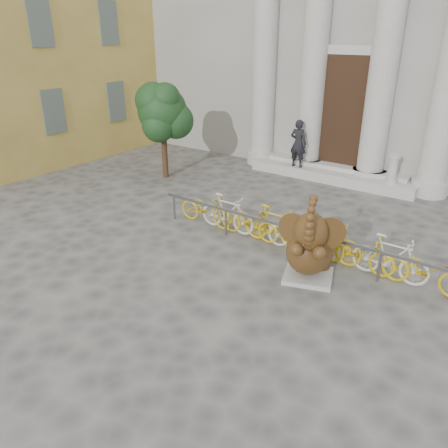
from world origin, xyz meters
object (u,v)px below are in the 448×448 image
Objects in this scene: bike_rack at (300,233)px; tree at (163,112)px; elephant_statue at (310,248)px; pedestrian at (298,143)px.

tree is at bearing 159.56° from bike_rack.
elephant_statue reaches higher than bike_rack.
tree is 4.93m from pedestrian.
bike_rack is at bearing -20.44° from tree.
bike_rack is 4.68× the size of pedestrian.
pedestrian is at bearing 117.84° from bike_rack.
tree is 1.97× the size of pedestrian.
tree reaches higher than elephant_statue.
elephant_statue is at bearing 119.89° from pedestrian.
tree reaches higher than pedestrian.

